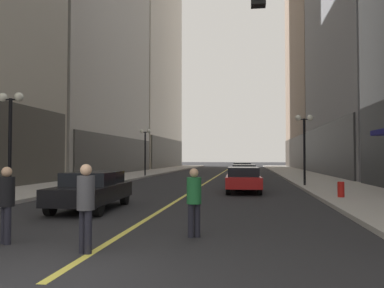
{
  "coord_description": "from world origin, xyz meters",
  "views": [
    {
      "loc": [
        2.98,
        -5.28,
        1.85
      ],
      "look_at": [
        -2.2,
        30.57,
        3.08
      ],
      "focal_mm": 36.08,
      "sensor_mm": 36.0,
      "label": 1
    }
  ],
  "objects_px": {
    "car_black": "(92,189)",
    "street_lamp_right_mid": "(304,134)",
    "pedestrian_in_green_parka": "(194,197)",
    "fire_hydrant_right": "(341,191)",
    "car_red": "(243,179)",
    "car_maroon": "(244,173)",
    "pedestrian_with_orange_bag": "(86,201)",
    "car_yellow": "(242,169)",
    "traffic_light_near_right": "(378,54)",
    "street_lamp_left_near": "(10,122)",
    "pedestrian_in_black_coat": "(6,199)",
    "street_lamp_left_far": "(145,142)"
  },
  "relations": [
    {
      "from": "pedestrian_with_orange_bag",
      "to": "street_lamp_right_mid",
      "type": "relative_size",
      "value": 0.39
    },
    {
      "from": "car_maroon",
      "to": "pedestrian_with_orange_bag",
      "type": "height_order",
      "value": "pedestrian_with_orange_bag"
    },
    {
      "from": "pedestrian_in_green_parka",
      "to": "fire_hydrant_right",
      "type": "relative_size",
      "value": 1.99
    },
    {
      "from": "car_black",
      "to": "street_lamp_right_mid",
      "type": "distance_m",
      "value": 14.48
    },
    {
      "from": "car_maroon",
      "to": "pedestrian_with_orange_bag",
      "type": "relative_size",
      "value": 2.52
    },
    {
      "from": "car_red",
      "to": "fire_hydrant_right",
      "type": "bearing_deg",
      "value": -38.82
    },
    {
      "from": "pedestrian_in_green_parka",
      "to": "street_lamp_left_near",
      "type": "relative_size",
      "value": 0.36
    },
    {
      "from": "car_red",
      "to": "car_maroon",
      "type": "relative_size",
      "value": 1.07
    },
    {
      "from": "car_black",
      "to": "street_lamp_left_near",
      "type": "height_order",
      "value": "street_lamp_left_near"
    },
    {
      "from": "pedestrian_in_green_parka",
      "to": "street_lamp_left_far",
      "type": "distance_m",
      "value": 27.1
    },
    {
      "from": "pedestrian_in_black_coat",
      "to": "traffic_light_near_right",
      "type": "xyz_separation_m",
      "value": [
        7.48,
        -0.2,
        2.79
      ]
    },
    {
      "from": "car_yellow",
      "to": "street_lamp_right_mid",
      "type": "xyz_separation_m",
      "value": [
        3.9,
        -12.02,
        2.54
      ]
    },
    {
      "from": "car_yellow",
      "to": "street_lamp_left_far",
      "type": "xyz_separation_m",
      "value": [
        -8.9,
        -1.58,
        2.54
      ]
    },
    {
      "from": "car_maroon",
      "to": "pedestrian_in_green_parka",
      "type": "height_order",
      "value": "pedestrian_in_green_parka"
    },
    {
      "from": "car_red",
      "to": "street_lamp_right_mid",
      "type": "relative_size",
      "value": 1.04
    },
    {
      "from": "fire_hydrant_right",
      "to": "pedestrian_in_green_parka",
      "type": "bearing_deg",
      "value": -121.85
    },
    {
      "from": "car_maroon",
      "to": "traffic_light_near_right",
      "type": "bearing_deg",
      "value": -82.5
    },
    {
      "from": "pedestrian_with_orange_bag",
      "to": "traffic_light_near_right",
      "type": "bearing_deg",
      "value": 3.44
    },
    {
      "from": "pedestrian_in_black_coat",
      "to": "pedestrian_in_green_parka",
      "type": "bearing_deg",
      "value": 17.97
    },
    {
      "from": "street_lamp_right_mid",
      "to": "fire_hydrant_right",
      "type": "xyz_separation_m",
      "value": [
        0.5,
        -7.02,
        -2.86
      ]
    },
    {
      "from": "pedestrian_with_orange_bag",
      "to": "street_lamp_right_mid",
      "type": "distance_m",
      "value": 18.43
    },
    {
      "from": "traffic_light_near_right",
      "to": "street_lamp_right_mid",
      "type": "height_order",
      "value": "traffic_light_near_right"
    },
    {
      "from": "car_maroon",
      "to": "street_lamp_right_mid",
      "type": "xyz_separation_m",
      "value": [
        3.66,
        -3.09,
        2.54
      ]
    },
    {
      "from": "car_black",
      "to": "car_yellow",
      "type": "relative_size",
      "value": 1.08
    },
    {
      "from": "car_maroon",
      "to": "pedestrian_in_green_parka",
      "type": "xyz_separation_m",
      "value": [
        -0.99,
        -18.4,
        0.2
      ]
    },
    {
      "from": "car_black",
      "to": "street_lamp_right_mid",
      "type": "bearing_deg",
      "value": 51.52
    },
    {
      "from": "car_yellow",
      "to": "fire_hydrant_right",
      "type": "distance_m",
      "value": 19.54
    },
    {
      "from": "car_yellow",
      "to": "traffic_light_near_right",
      "type": "height_order",
      "value": "traffic_light_near_right"
    },
    {
      "from": "car_black",
      "to": "fire_hydrant_right",
      "type": "height_order",
      "value": "car_black"
    },
    {
      "from": "car_red",
      "to": "street_lamp_left_far",
      "type": "height_order",
      "value": "street_lamp_left_far"
    },
    {
      "from": "pedestrian_in_black_coat",
      "to": "street_lamp_right_mid",
      "type": "relative_size",
      "value": 0.37
    },
    {
      "from": "traffic_light_near_right",
      "to": "street_lamp_left_near",
      "type": "relative_size",
      "value": 1.28
    },
    {
      "from": "car_black",
      "to": "car_maroon",
      "type": "distance_m",
      "value": 15.17
    },
    {
      "from": "car_yellow",
      "to": "street_lamp_left_far",
      "type": "distance_m",
      "value": 9.39
    },
    {
      "from": "car_red",
      "to": "fire_hydrant_right",
      "type": "distance_m",
      "value": 5.36
    },
    {
      "from": "car_black",
      "to": "pedestrian_in_black_coat",
      "type": "distance_m",
      "value": 5.42
    },
    {
      "from": "car_maroon",
      "to": "car_yellow",
      "type": "distance_m",
      "value": 8.93
    },
    {
      "from": "fire_hydrant_right",
      "to": "pedestrian_with_orange_bag",
      "type": "bearing_deg",
      "value": -124.83
    },
    {
      "from": "pedestrian_in_green_parka",
      "to": "fire_hydrant_right",
      "type": "height_order",
      "value": "pedestrian_in_green_parka"
    },
    {
      "from": "car_maroon",
      "to": "car_yellow",
      "type": "xyz_separation_m",
      "value": [
        -0.24,
        8.92,
        -0.0
      ]
    },
    {
      "from": "traffic_light_near_right",
      "to": "pedestrian_in_green_parka",
      "type": "bearing_deg",
      "value": 158.03
    },
    {
      "from": "pedestrian_in_black_coat",
      "to": "street_lamp_right_mid",
      "type": "xyz_separation_m",
      "value": [
        8.53,
        16.57,
        2.3
      ]
    },
    {
      "from": "street_lamp_left_near",
      "to": "street_lamp_left_far",
      "type": "relative_size",
      "value": 1.0
    },
    {
      "from": "traffic_light_near_right",
      "to": "street_lamp_left_near",
      "type": "distance_m",
      "value": 13.55
    },
    {
      "from": "fire_hydrant_right",
      "to": "street_lamp_right_mid",
      "type": "bearing_deg",
      "value": 94.08
    },
    {
      "from": "car_maroon",
      "to": "street_lamp_right_mid",
      "type": "relative_size",
      "value": 0.97
    },
    {
      "from": "pedestrian_in_green_parka",
      "to": "car_maroon",
      "type": "bearing_deg",
      "value": 86.92
    },
    {
      "from": "car_maroon",
      "to": "car_yellow",
      "type": "relative_size",
      "value": 1.05
    },
    {
      "from": "car_maroon",
      "to": "pedestrian_in_black_coat",
      "type": "xyz_separation_m",
      "value": [
        -4.86,
        -19.66,
        0.23
      ]
    },
    {
      "from": "street_lamp_right_mid",
      "to": "traffic_light_near_right",
      "type": "bearing_deg",
      "value": -93.58
    }
  ]
}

